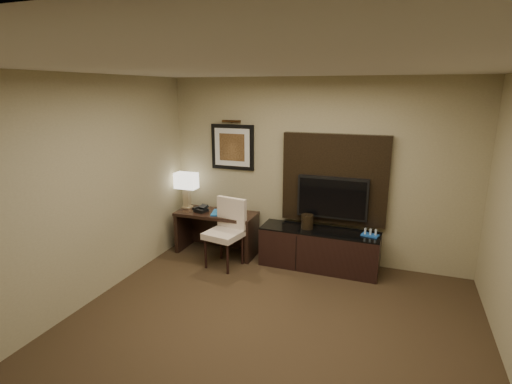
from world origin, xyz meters
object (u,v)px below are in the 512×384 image
at_px(desk_phone, 201,209).
at_px(ice_bucket, 307,222).
at_px(desk, 217,233).
at_px(minibar_tray, 370,233).
at_px(table_lamp, 187,191).
at_px(desk_chair, 224,234).
at_px(tv, 332,198).
at_px(credenza, 319,249).

bearing_deg(desk_phone, ice_bucket, 19.03).
distance_m(desk, desk_phone, 0.45).
bearing_deg(minibar_tray, table_lamp, 178.60).
bearing_deg(desk_chair, minibar_tray, 22.42).
height_order(table_lamp, desk_phone, table_lamp).
relative_size(desk, desk_phone, 6.92).
distance_m(tv, desk_chair, 1.64).
xyz_separation_m(ice_bucket, minibar_tray, (0.88, -0.01, -0.06)).
bearing_deg(table_lamp, minibar_tray, -1.40).
distance_m(desk_chair, ice_bucket, 1.21).
xyz_separation_m(tv, desk_chair, (-1.43, -0.61, -0.52)).
xyz_separation_m(tv, desk_phone, (-1.99, -0.24, -0.31)).
height_order(desk_phone, ice_bucket, ice_bucket).
height_order(ice_bucket, minibar_tray, ice_bucket).
bearing_deg(ice_bucket, minibar_tray, -0.34).
bearing_deg(table_lamp, desk, -8.10).
xyz_separation_m(credenza, minibar_tray, (0.69, 0.01, 0.33)).
distance_m(tv, minibar_tray, 0.72).
relative_size(desk_chair, desk_phone, 5.55).
xyz_separation_m(desk, desk_phone, (-0.24, -0.05, 0.38)).
bearing_deg(tv, table_lamp, -177.24).
relative_size(desk_chair, minibar_tray, 4.43).
distance_m(tv, desk_phone, 2.02).
relative_size(desk, credenza, 0.74).
distance_m(desk, credenza, 1.62).
xyz_separation_m(desk, minibar_tray, (2.32, 0.01, 0.29)).
relative_size(desk, ice_bucket, 6.19).
relative_size(table_lamp, minibar_tray, 2.41).
height_order(credenza, table_lamp, table_lamp).
bearing_deg(minibar_tray, desk, -179.78).
relative_size(credenza, table_lamp, 3.10).
relative_size(desk_phone, ice_bucket, 0.90).
height_order(desk_chair, desk_phone, desk_chair).
height_order(desk, tv, tv).
bearing_deg(desk_phone, desk, 29.66).
relative_size(table_lamp, ice_bucket, 2.70).
relative_size(desk_chair, table_lamp, 1.84).
bearing_deg(ice_bucket, desk, -179.43).
distance_m(desk, ice_bucket, 1.48).
bearing_deg(desk, minibar_tray, -0.41).
bearing_deg(table_lamp, tv, 2.76).
height_order(credenza, tv, tv).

